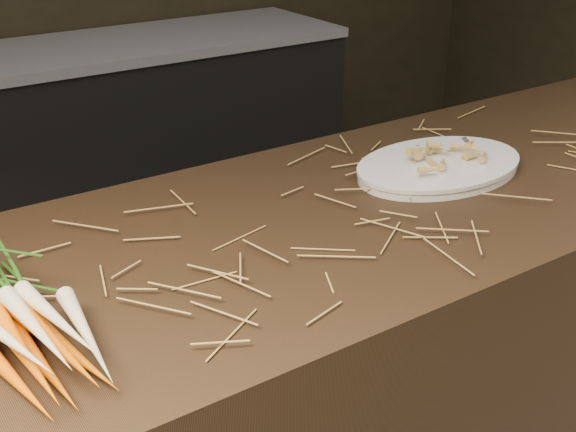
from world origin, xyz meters
name	(u,v)px	position (x,y,z in m)	size (l,w,h in m)	color
main_counter	(347,390)	(0.00, 0.30, 0.45)	(2.40, 0.70, 0.90)	black
back_counter	(137,136)	(0.30, 2.18, 0.42)	(1.82, 0.62, 0.84)	black
straw_bedding	(355,201)	(0.00, 0.30, 0.91)	(1.40, 0.60, 0.02)	#A37A38
root_veg_bunch	(3,305)	(-0.67, 0.25, 0.94)	(0.19, 0.46, 0.08)	#DC6400
serving_platter	(439,168)	(0.25, 0.33, 0.91)	(0.39, 0.26, 0.02)	white
roasted_veg_heap	(440,153)	(0.25, 0.33, 0.94)	(0.19, 0.14, 0.04)	#B58D3D
serving_fork	(491,152)	(0.39, 0.32, 0.92)	(0.01, 0.15, 0.00)	silver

